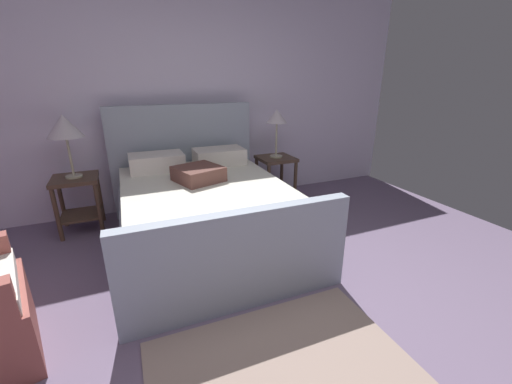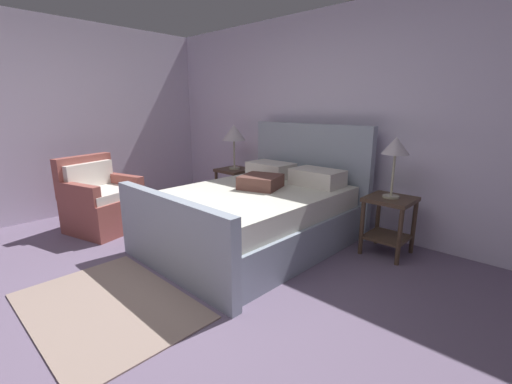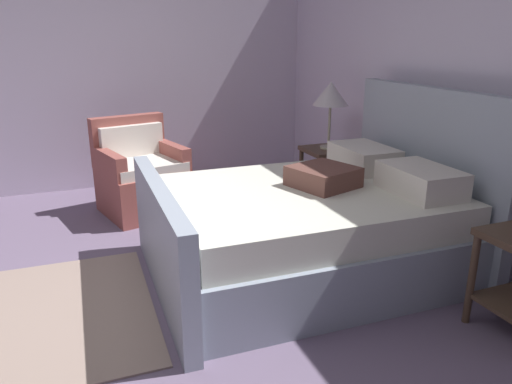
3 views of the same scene
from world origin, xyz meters
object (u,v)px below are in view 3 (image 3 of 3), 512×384
nightstand_left (327,168)px  table_lamp_left (331,95)px  armchair (141,176)px  bed (312,223)px

nightstand_left → table_lamp_left: bearing=180.0°
table_lamp_left → armchair: table_lamp_left is taller
bed → nightstand_left: bearing=146.4°
bed → table_lamp_left: size_ratio=3.40×
nightstand_left → table_lamp_left: (-0.00, 0.00, 0.71)m
nightstand_left → armchair: bearing=-107.9°
bed → armchair: bed is taller
nightstand_left → armchair: armchair is taller
bed → nightstand_left: bed is taller
table_lamp_left → armchair: 1.96m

